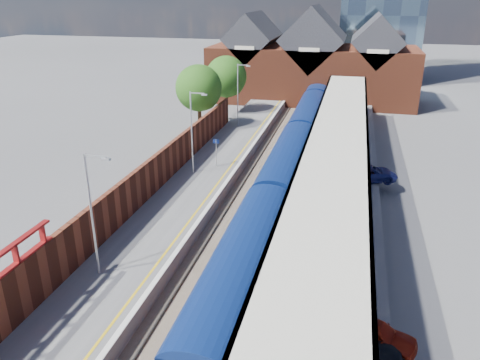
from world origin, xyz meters
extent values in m
plane|color=#5B5B5E|center=(0.00, 30.00, 0.00)|extent=(240.00, 240.00, 0.00)
cube|color=#473D33|center=(0.00, 20.00, 0.03)|extent=(6.00, 76.00, 0.06)
cube|color=slate|center=(-2.22, 20.00, 0.12)|extent=(0.07, 76.00, 0.14)
cube|color=slate|center=(-0.78, 20.00, 0.12)|extent=(0.07, 76.00, 0.14)
cube|color=slate|center=(0.78, 20.00, 0.12)|extent=(0.07, 76.00, 0.14)
cube|color=slate|center=(2.22, 20.00, 0.12)|extent=(0.07, 76.00, 0.14)
cube|color=#565659|center=(-5.50, 20.00, 0.50)|extent=(5.00, 76.00, 1.00)
cube|color=#565659|center=(6.00, 20.00, 0.50)|extent=(6.00, 76.00, 1.00)
cube|color=silver|center=(-3.15, 20.00, 1.02)|extent=(0.30, 76.00, 0.05)
cube|color=silver|center=(3.15, 20.00, 1.02)|extent=(0.30, 76.00, 0.05)
cube|color=yellow|center=(-3.75, 20.00, 1.01)|extent=(0.14, 76.00, 0.01)
cube|color=navy|center=(1.50, 6.55, 1.90)|extent=(2.88, 16.01, 2.50)
cube|color=navy|center=(1.50, 6.55, 3.15)|extent=(2.88, 16.01, 0.60)
cube|color=navy|center=(1.50, 23.15, 1.90)|extent=(2.88, 16.01, 2.50)
cube|color=navy|center=(1.50, 23.15, 3.15)|extent=(2.88, 16.01, 0.60)
cube|color=navy|center=(1.50, 39.75, 1.90)|extent=(2.88, 16.01, 2.50)
cube|color=navy|center=(1.50, 39.75, 3.15)|extent=(2.88, 16.01, 0.60)
cube|color=navy|center=(1.50, 56.35, 1.90)|extent=(2.88, 16.01, 2.50)
cube|color=navy|center=(1.50, 56.35, 3.15)|extent=(2.88, 16.01, 0.60)
cube|color=black|center=(0.08, 31.45, 2.35)|extent=(0.04, 60.54, 0.70)
cube|color=#FF5810|center=(0.07, 31.45, 1.55)|extent=(0.03, 55.27, 0.30)
cube|color=#AA280B|center=(0.06, 31.45, 1.30)|extent=(0.03, 55.27, 0.30)
cube|color=black|center=(1.50, 61.95, 0.30)|extent=(2.00, 2.40, 0.60)
cylinder|color=navy|center=(5.00, 3.00, 3.10)|extent=(0.24, 0.24, 4.20)
cylinder|color=navy|center=(5.00, 8.00, 3.10)|extent=(0.24, 0.24, 4.20)
cylinder|color=navy|center=(5.00, 13.00, 3.10)|extent=(0.24, 0.24, 4.20)
cylinder|color=navy|center=(5.00, 18.00, 3.10)|extent=(0.24, 0.24, 4.20)
cylinder|color=navy|center=(5.00, 23.00, 3.10)|extent=(0.24, 0.24, 4.20)
cylinder|color=navy|center=(5.00, 28.00, 3.10)|extent=(0.24, 0.24, 4.20)
cylinder|color=navy|center=(5.00, 33.00, 3.10)|extent=(0.24, 0.24, 4.20)
cylinder|color=navy|center=(5.00, 38.00, 3.10)|extent=(0.24, 0.24, 4.20)
cylinder|color=navy|center=(5.00, 43.00, 3.10)|extent=(0.24, 0.24, 4.20)
cube|color=beige|center=(5.50, 22.00, 5.35)|extent=(4.50, 52.00, 0.25)
cube|color=navy|center=(3.35, 22.00, 5.20)|extent=(0.20, 52.00, 0.55)
cube|color=navy|center=(7.65, 22.00, 5.20)|extent=(0.20, 52.00, 0.55)
cylinder|color=#A5A8AA|center=(-6.50, 6.00, 4.50)|extent=(0.12, 0.12, 7.00)
cube|color=#A5A8AA|center=(-5.90, 6.00, 7.90)|extent=(1.20, 0.08, 0.08)
cube|color=#A5A8AA|center=(-5.30, 6.00, 7.80)|extent=(0.45, 0.18, 0.12)
cylinder|color=#A5A8AA|center=(-6.50, 22.00, 4.50)|extent=(0.12, 0.12, 7.00)
cube|color=#A5A8AA|center=(-5.90, 22.00, 7.90)|extent=(1.20, 0.08, 0.08)
cube|color=#A5A8AA|center=(-5.30, 22.00, 7.80)|extent=(0.45, 0.18, 0.12)
cylinder|color=#A5A8AA|center=(-6.50, 38.00, 4.50)|extent=(0.12, 0.12, 7.00)
cube|color=#A5A8AA|center=(-5.90, 38.00, 7.90)|extent=(1.20, 0.08, 0.08)
cube|color=#A5A8AA|center=(-5.30, 38.00, 7.80)|extent=(0.45, 0.18, 0.12)
cylinder|color=#A5A8AA|center=(-5.00, 24.00, 2.25)|extent=(0.08, 0.08, 2.50)
cube|color=#0C194C|center=(-5.00, 24.00, 3.30)|extent=(0.55, 0.06, 0.35)
cube|color=maroon|center=(-8.10, 14.00, 2.40)|extent=(0.35, 50.00, 2.80)
cube|color=maroon|center=(-8.10, 2.00, 4.30)|extent=(0.30, 0.12, 1.00)
cube|color=maroon|center=(-8.10, 4.00, 4.30)|extent=(0.30, 0.12, 1.00)
cube|color=maroon|center=(0.00, 58.00, 4.00)|extent=(30.00, 12.00, 8.00)
cube|color=#232328|center=(-9.00, 58.00, 9.20)|extent=(7.13, 12.00, 7.13)
cube|color=#232328|center=(0.00, 58.00, 9.20)|extent=(9.16, 12.00, 9.16)
cube|color=#232328|center=(9.00, 58.00, 9.20)|extent=(7.13, 12.00, 7.13)
cube|color=beige|center=(-9.00, 51.95, 8.20)|extent=(2.80, 0.15, 0.50)
cube|color=beige|center=(0.00, 51.95, 8.20)|extent=(2.80, 0.15, 0.50)
cube|color=beige|center=(9.00, 51.95, 8.20)|extent=(2.80, 0.15, 0.50)
cylinder|color=#382314|center=(-10.50, 36.00, 2.00)|extent=(0.44, 0.44, 4.00)
sphere|color=#1F4712|center=(-10.50, 36.00, 5.50)|extent=(5.20, 5.20, 5.20)
sphere|color=#1F4712|center=(-9.70, 35.50, 4.80)|extent=(3.20, 3.20, 3.20)
cylinder|color=#382314|center=(-9.50, 44.00, 2.00)|extent=(0.44, 0.44, 4.00)
sphere|color=#1F4712|center=(-9.50, 44.00, 5.50)|extent=(5.20, 5.20, 5.20)
sphere|color=#1F4712|center=(-8.70, 43.50, 4.80)|extent=(3.20, 3.20, 3.20)
imported|color=maroon|center=(8.14, 3.68, 1.63)|extent=(3.93, 2.37, 1.25)
imported|color=black|center=(7.14, 2.42, 1.65)|extent=(4.66, 2.34, 1.30)
imported|color=navy|center=(8.15, 23.66, 1.64)|extent=(4.98, 3.04, 1.29)
camera|label=1|loc=(6.31, -13.64, 15.49)|focal=35.00mm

